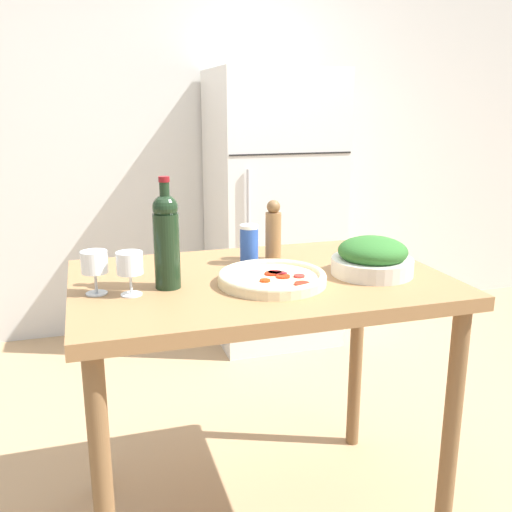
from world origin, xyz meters
The scene contains 10 objects.
wall_back centered at (0.00, 2.03, 1.30)m, with size 6.40×0.06×2.60m.
refrigerator centered at (0.59, 1.64, 0.84)m, with size 0.73×0.70×1.67m.
prep_counter centered at (0.00, 0.00, 0.81)m, with size 1.20×0.79×0.92m.
wine_bottle centered at (-0.30, -0.03, 1.08)m, with size 0.08×0.08×0.34m.
wine_glass_near centered at (-0.42, -0.07, 1.01)m, with size 0.08×0.08×0.13m.
wine_glass_far centered at (-0.52, -0.03, 1.01)m, with size 0.08×0.08×0.13m.
pepper_mill centered at (0.11, 0.19, 1.03)m, with size 0.06×0.06×0.22m.
salad_bowl centered at (0.37, -0.08, 0.98)m, with size 0.27×0.27×0.13m.
homemade_pizza centered at (0.02, -0.08, 0.94)m, with size 0.34×0.34×0.04m.
salt_canister centered at (0.01, 0.16, 0.99)m, with size 0.07×0.07×0.14m.
Camera 1 is at (-0.53, -1.70, 1.47)m, focal length 40.00 mm.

